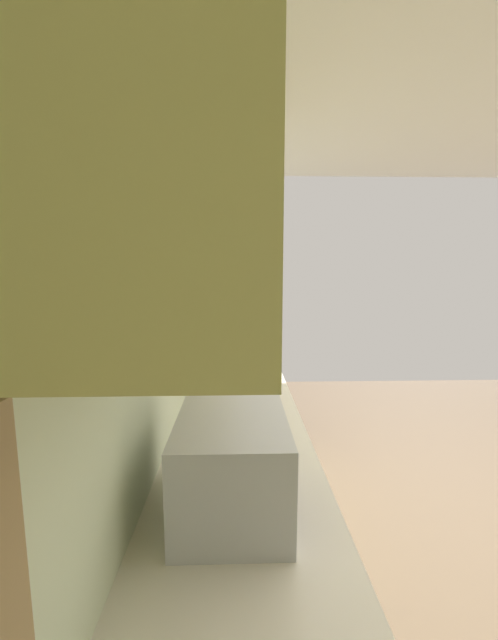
{
  "coord_description": "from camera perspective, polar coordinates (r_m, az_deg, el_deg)",
  "views": [
    {
      "loc": [
        -1.86,
        1.37,
        1.67
      ],
      "look_at": [
        -0.17,
        1.32,
        1.43
      ],
      "focal_mm": 20.45,
      "sensor_mm": 36.0,
      "label": 1
    }
  ],
  "objects": [
    {
      "name": "counter_run",
      "position": [
        1.93,
        -1.58,
        -30.71
      ],
      "size": [
        3.5,
        0.63,
        0.93
      ],
      "color": "#C5BF66",
      "rests_on": "ground_plane"
    },
    {
      "name": "bowl",
      "position": [
        2.05,
        -0.64,
        -12.54
      ],
      "size": [
        0.17,
        0.17,
        0.04
      ],
      "color": "#D84C47",
      "rests_on": "counter_run"
    },
    {
      "name": "ground_plane",
      "position": [
        2.85,
        31.91,
        -29.16
      ],
      "size": [
        6.74,
        6.74,
        0.0
      ],
      "primitive_type": "plane",
      "color": "brown"
    },
    {
      "name": "microwave",
      "position": [
        1.21,
        -2.53,
        -21.39
      ],
      "size": [
        0.45,
        0.34,
        0.3
      ],
      "color": "#B7BABF",
      "rests_on": "counter_run"
    },
    {
      "name": "upper_cabinets",
      "position": [
        1.52,
        -7.03,
        16.08
      ],
      "size": [
        2.48,
        0.33,
        0.62
      ],
      "color": "tan"
    },
    {
      "name": "oven_range",
      "position": [
        3.77,
        -1.25,
        -10.41
      ],
      "size": [
        0.66,
        0.67,
        1.11
      ],
      "color": "black",
      "rests_on": "ground_plane"
    },
    {
      "name": "wall_back",
      "position": [
        1.92,
        -12.52,
        -2.53
      ],
      "size": [
        4.33,
        0.12,
        2.65
      ],
      "primitive_type": "cube",
      "color": "beige",
      "rests_on": "ground_plane"
    }
  ]
}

